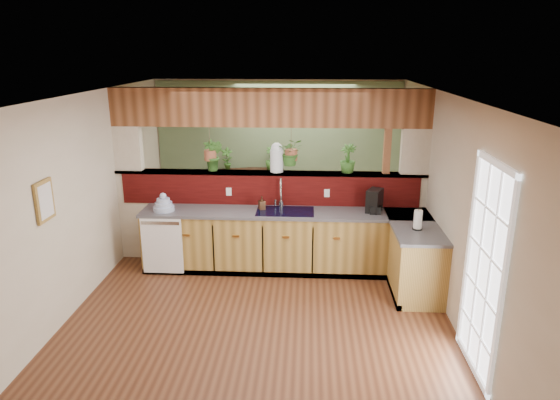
# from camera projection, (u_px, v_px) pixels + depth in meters

# --- Properties ---
(ground) EXTENTS (4.60, 7.00, 0.01)m
(ground) POSITION_uv_depth(u_px,v_px,m) (262.00, 300.00, 6.47)
(ground) COLOR #532D19
(ground) RESTS_ON ground
(ceiling) EXTENTS (4.60, 7.00, 0.01)m
(ceiling) POSITION_uv_depth(u_px,v_px,m) (260.00, 97.00, 5.72)
(ceiling) COLOR brown
(ceiling) RESTS_ON ground
(wall_back) EXTENTS (4.60, 0.02, 2.60)m
(wall_back) POSITION_uv_depth(u_px,v_px,m) (278.00, 150.00, 9.44)
(wall_back) COLOR beige
(wall_back) RESTS_ON ground
(wall_front) EXTENTS (4.60, 0.02, 2.60)m
(wall_front) POSITION_uv_depth(u_px,v_px,m) (202.00, 393.00, 2.75)
(wall_front) COLOR beige
(wall_front) RESTS_ON ground
(wall_left) EXTENTS (0.02, 7.00, 2.60)m
(wall_left) POSITION_uv_depth(u_px,v_px,m) (78.00, 201.00, 6.22)
(wall_left) COLOR beige
(wall_left) RESTS_ON ground
(wall_right) EXTENTS (0.02, 7.00, 2.60)m
(wall_right) POSITION_uv_depth(u_px,v_px,m) (452.00, 208.00, 5.97)
(wall_right) COLOR beige
(wall_right) RESTS_ON ground
(pass_through_partition) EXTENTS (4.60, 0.21, 2.60)m
(pass_through_partition) POSITION_uv_depth(u_px,v_px,m) (272.00, 185.00, 7.42)
(pass_through_partition) COLOR beige
(pass_through_partition) RESTS_ON ground
(pass_through_ledge) EXTENTS (4.60, 0.21, 0.04)m
(pass_through_ledge) POSITION_uv_depth(u_px,v_px,m) (270.00, 173.00, 7.37)
(pass_through_ledge) COLOR brown
(pass_through_ledge) RESTS_ON ground
(header_beam) EXTENTS (4.60, 0.15, 0.55)m
(header_beam) POSITION_uv_depth(u_px,v_px,m) (269.00, 108.00, 7.09)
(header_beam) COLOR brown
(header_beam) RESTS_ON ground
(sage_backwall) EXTENTS (4.55, 0.02, 2.55)m
(sage_backwall) POSITION_uv_depth(u_px,v_px,m) (278.00, 150.00, 9.42)
(sage_backwall) COLOR #5B724E
(sage_backwall) RESTS_ON ground
(countertop) EXTENTS (4.14, 1.52, 0.90)m
(countertop) POSITION_uv_depth(u_px,v_px,m) (326.00, 244.00, 7.13)
(countertop) COLOR olive
(countertop) RESTS_ON ground
(dishwasher) EXTENTS (0.58, 0.03, 0.82)m
(dishwasher) POSITION_uv_depth(u_px,v_px,m) (162.00, 246.00, 7.06)
(dishwasher) COLOR white
(dishwasher) RESTS_ON ground
(navy_sink) EXTENTS (0.82, 0.50, 0.18)m
(navy_sink) POSITION_uv_depth(u_px,v_px,m) (285.00, 216.00, 7.15)
(navy_sink) COLOR black
(navy_sink) RESTS_ON countertop
(french_door) EXTENTS (0.06, 1.02, 2.16)m
(french_door) POSITION_uv_depth(u_px,v_px,m) (483.00, 273.00, 4.80)
(french_door) COLOR white
(french_door) RESTS_ON ground
(framed_print) EXTENTS (0.04, 0.35, 0.45)m
(framed_print) POSITION_uv_depth(u_px,v_px,m) (45.00, 201.00, 5.38)
(framed_print) COLOR olive
(framed_print) RESTS_ON wall_left
(faucet) EXTENTS (0.20, 0.20, 0.45)m
(faucet) POSITION_uv_depth(u_px,v_px,m) (281.00, 192.00, 7.22)
(faucet) COLOR #B7B7B2
(faucet) RESTS_ON countertop
(dish_stack) EXTENTS (0.30, 0.30, 0.27)m
(dish_stack) POSITION_uv_depth(u_px,v_px,m) (164.00, 205.00, 7.14)
(dish_stack) COLOR #A5B2D5
(dish_stack) RESTS_ON countertop
(soap_dispenser) EXTENTS (0.12, 0.12, 0.20)m
(soap_dispenser) POSITION_uv_depth(u_px,v_px,m) (262.00, 203.00, 7.19)
(soap_dispenser) COLOR #3B2415
(soap_dispenser) RESTS_ON countertop
(coffee_maker) EXTENTS (0.17, 0.30, 0.33)m
(coffee_maker) POSITION_uv_depth(u_px,v_px,m) (375.00, 202.00, 7.06)
(coffee_maker) COLOR black
(coffee_maker) RESTS_ON countertop
(paper_towel) EXTENTS (0.13, 0.13, 0.27)m
(paper_towel) POSITION_uv_depth(u_px,v_px,m) (418.00, 220.00, 6.38)
(paper_towel) COLOR black
(paper_towel) RESTS_ON countertop
(glass_jar) EXTENTS (0.19, 0.19, 0.43)m
(glass_jar) POSITION_uv_depth(u_px,v_px,m) (277.00, 157.00, 7.29)
(glass_jar) COLOR silver
(glass_jar) RESTS_ON pass_through_ledge
(ledge_plant_left) EXTENTS (0.27, 0.23, 0.46)m
(ledge_plant_left) POSITION_uv_depth(u_px,v_px,m) (214.00, 156.00, 7.34)
(ledge_plant_left) COLOR #2A551D
(ledge_plant_left) RESTS_ON pass_through_ledge
(ledge_plant_right) EXTENTS (0.31, 0.31, 0.42)m
(ledge_plant_right) POSITION_uv_depth(u_px,v_px,m) (348.00, 159.00, 7.24)
(ledge_plant_right) COLOR #2A551D
(ledge_plant_right) RESTS_ON pass_through_ledge
(hanging_plant_a) EXTENTS (0.21, 0.18, 0.50)m
(hanging_plant_a) POSITION_uv_depth(u_px,v_px,m) (210.00, 145.00, 7.30)
(hanging_plant_a) COLOR brown
(hanging_plant_a) RESTS_ON header_beam
(hanging_plant_b) EXTENTS (0.37, 0.32, 0.52)m
(hanging_plant_b) POSITION_uv_depth(u_px,v_px,m) (291.00, 140.00, 7.21)
(hanging_plant_b) COLOR brown
(hanging_plant_b) RESTS_ON header_beam
(shelving_console) EXTENTS (1.44, 0.76, 0.93)m
(shelving_console) POSITION_uv_depth(u_px,v_px,m) (247.00, 193.00, 9.47)
(shelving_console) COLOR black
(shelving_console) RESTS_ON ground
(shelf_plant_a) EXTENTS (0.22, 0.15, 0.41)m
(shelf_plant_a) POSITION_uv_depth(u_px,v_px,m) (227.00, 159.00, 9.29)
(shelf_plant_a) COLOR #2A551D
(shelf_plant_a) RESTS_ON shelving_console
(shelf_plant_b) EXTENTS (0.32, 0.32, 0.43)m
(shelf_plant_b) POSITION_uv_depth(u_px,v_px,m) (272.00, 159.00, 9.24)
(shelf_plant_b) COLOR #2A551D
(shelf_plant_b) RESTS_ON shelving_console
(floor_plant) EXTENTS (0.77, 0.67, 0.83)m
(floor_plant) POSITION_uv_depth(u_px,v_px,m) (300.00, 215.00, 8.50)
(floor_plant) COLOR #2A551D
(floor_plant) RESTS_ON ground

